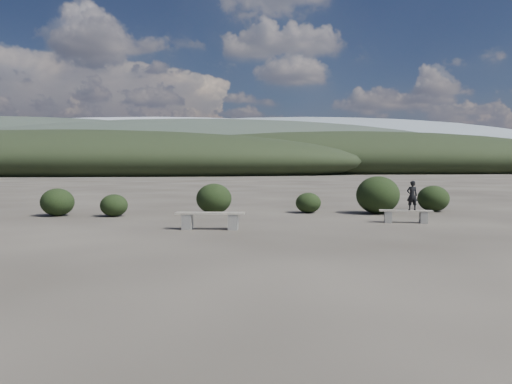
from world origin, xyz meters
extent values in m
plane|color=#2F2B25|center=(0.00, 0.00, 0.00)|extent=(1200.00, 1200.00, 0.00)
cube|color=slate|center=(-2.14, 4.40, 0.22)|extent=(0.32, 0.41, 0.43)
cube|color=slate|center=(-0.85, 4.22, 0.22)|extent=(0.32, 0.41, 0.43)
cube|color=gray|center=(-1.50, 4.31, 0.46)|extent=(1.99, 0.68, 0.05)
cube|color=slate|center=(4.14, 5.52, 0.18)|extent=(0.30, 0.36, 0.36)
cube|color=slate|center=(5.19, 5.23, 0.18)|extent=(0.30, 0.36, 0.36)
cube|color=gray|center=(4.66, 5.37, 0.38)|extent=(1.66, 0.76, 0.05)
imported|color=black|center=(4.84, 5.32, 0.87)|extent=(0.36, 0.25, 0.93)
ellipsoid|color=black|center=(-4.89, 8.32, 0.40)|extent=(0.97, 0.97, 0.79)
ellipsoid|color=black|center=(-1.33, 8.97, 0.57)|extent=(1.33, 1.33, 1.14)
ellipsoid|color=black|center=(2.27, 8.96, 0.39)|extent=(0.97, 0.97, 0.78)
ellipsoid|color=black|center=(4.81, 8.39, 0.71)|extent=(1.62, 1.62, 1.41)
ellipsoid|color=black|center=(7.31, 9.08, 0.51)|extent=(1.23, 1.23, 1.02)
ellipsoid|color=black|center=(-6.95, 8.68, 0.50)|extent=(1.18, 1.18, 1.00)
ellipsoid|color=black|center=(-25.00, 90.00, 2.70)|extent=(110.00, 40.00, 12.00)
ellipsoid|color=black|center=(35.00, 110.00, 3.15)|extent=(120.00, 44.00, 14.00)
ellipsoid|color=#2C352B|center=(0.00, 160.00, 5.40)|extent=(190.00, 64.00, 24.00)
ellipsoid|color=#2C352B|center=(-90.00, 220.00, 7.20)|extent=(240.00, 80.00, 32.00)
ellipsoid|color=slate|center=(70.00, 300.00, 9.90)|extent=(340.00, 110.00, 44.00)
ellipsoid|color=#959CA8|center=(-30.00, 400.00, 12.60)|extent=(460.00, 140.00, 56.00)
camera|label=1|loc=(-1.56, -9.78, 1.80)|focal=35.00mm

